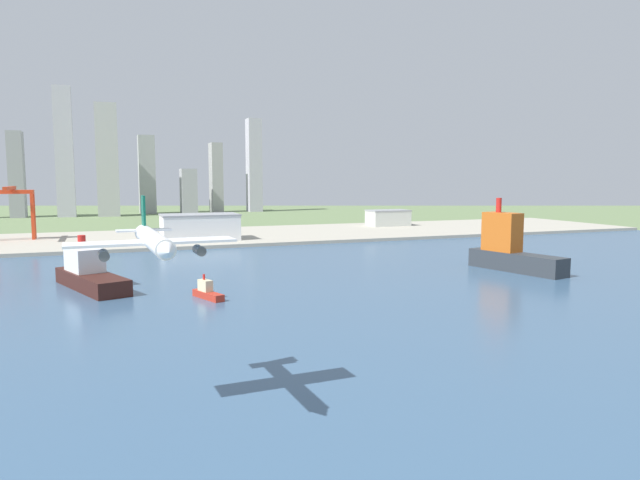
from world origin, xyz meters
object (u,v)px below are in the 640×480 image
object	(u,v)px
airplane_landing	(153,241)
warehouse_main	(200,227)
port_crane_red	(12,201)
warehouse_annex	(388,218)
tugboat_small	(207,292)
container_barge	(511,250)
cargo_ship	(89,274)

from	to	relation	value
airplane_landing	warehouse_main	distance (m)	313.86
port_crane_red	warehouse_annex	world-z (taller)	port_crane_red
tugboat_small	warehouse_annex	xyz separation A→B (m)	(217.59, 261.40, 7.32)
container_barge	cargo_ship	distance (m)	204.57
tugboat_small	cargo_ship	distance (m)	59.53
tugboat_small	port_crane_red	world-z (taller)	port_crane_red
airplane_landing	container_barge	distance (m)	225.54
cargo_ship	port_crane_red	world-z (taller)	port_crane_red
container_barge	warehouse_main	world-z (taller)	container_barge
tugboat_small	warehouse_annex	world-z (taller)	warehouse_annex
airplane_landing	warehouse_annex	size ratio (longest dim) A/B	0.97
container_barge	tugboat_small	xyz separation A→B (m)	(-158.82, -13.85, -8.08)
airplane_landing	container_barge	xyz separation A→B (m)	(187.43, 123.01, -24.65)
port_crane_red	warehouse_main	distance (m)	137.60
container_barge	cargo_ship	bearing A→B (deg)	172.68
container_barge	port_crane_red	xyz separation A→B (m)	(-257.70, 231.67, 20.64)
port_crane_red	warehouse_main	xyz separation A→B (m)	(127.84, -47.04, -19.44)
tugboat_small	container_barge	bearing A→B (deg)	4.98
container_barge	warehouse_main	distance (m)	225.73
airplane_landing	port_crane_red	distance (m)	361.60
airplane_landing	warehouse_annex	xyz separation A→B (m)	(246.20, 370.57, -25.41)
port_crane_red	container_barge	bearing A→B (deg)	-41.95
port_crane_red	cargo_ship	bearing A→B (deg)	-75.06
cargo_ship	warehouse_main	world-z (taller)	cargo_ship
container_barge	warehouse_annex	bearing A→B (deg)	76.65
airplane_landing	warehouse_annex	distance (m)	445.62
tugboat_small	port_crane_red	xyz separation A→B (m)	(-98.88, 245.52, 28.72)
container_barge	tugboat_small	size ratio (longest dim) A/B	2.94
airplane_landing	port_crane_red	size ratio (longest dim) A/B	0.80
container_barge	warehouse_main	bearing A→B (deg)	125.12
tugboat_small	port_crane_red	bearing A→B (deg)	111.94
warehouse_main	warehouse_annex	world-z (taller)	warehouse_main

